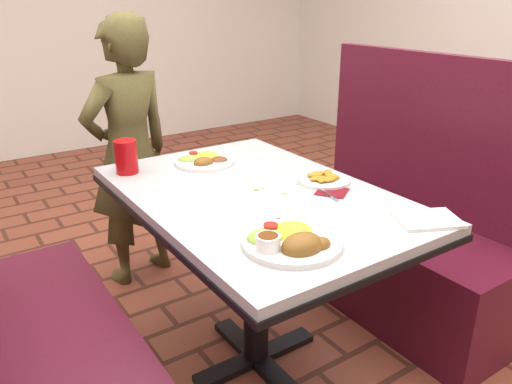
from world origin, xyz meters
TOP-DOWN VIEW (x-y plane):
  - dining_table at (0.00, 0.00)m, footprint 0.81×1.21m
  - booth_bench_left at (-0.80, 0.00)m, footprint 0.47×1.20m
  - booth_bench_right at (0.80, 0.00)m, footprint 0.47×1.20m
  - diner_person at (-0.13, 0.94)m, footprint 0.55×0.43m
  - near_dinner_plate at (-0.15, -0.40)m, footprint 0.29×0.29m
  - far_dinner_plate at (0.00, 0.40)m, footprint 0.25×0.25m
  - plantain_plate at (0.27, -0.06)m, footprint 0.20×0.20m
  - maroon_napkin at (0.23, -0.15)m, footprint 0.15×0.15m
  - spoon_utensil at (0.19, -0.16)m, footprint 0.03×0.14m
  - red_tumbler at (-0.31, 0.46)m, footprint 0.09×0.09m
  - paper_napkin at (0.31, -0.51)m, footprint 0.23×0.21m
  - knife_utensil at (-0.05, -0.33)m, footprint 0.08×0.17m
  - fork_utensil at (-0.13, -0.41)m, footprint 0.03×0.13m
  - lettuce_shreds at (0.04, 0.06)m, footprint 0.28×0.32m

SIDE VIEW (x-z plane):
  - booth_bench_left at x=-0.80m, z-range -0.26..0.92m
  - booth_bench_right at x=0.80m, z-range -0.26..0.92m
  - dining_table at x=0.00m, z-range 0.28..1.03m
  - diner_person at x=-0.13m, z-range 0.00..1.34m
  - lettuce_shreds at x=0.04m, z-range 0.75..0.75m
  - maroon_napkin at x=0.23m, z-range 0.75..0.75m
  - spoon_utensil at x=0.19m, z-range 0.75..0.76m
  - paper_napkin at x=0.31m, z-range 0.75..0.76m
  - fork_utensil at x=-0.13m, z-range 0.76..0.76m
  - knife_utensil at x=-0.05m, z-range 0.76..0.76m
  - plantain_plate at x=0.27m, z-range 0.75..0.78m
  - far_dinner_plate at x=0.00m, z-range 0.74..0.80m
  - near_dinner_plate at x=-0.15m, z-range 0.74..0.83m
  - red_tumbler at x=-0.31m, z-range 0.75..0.88m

